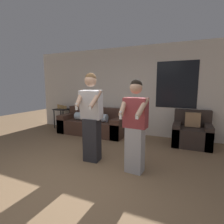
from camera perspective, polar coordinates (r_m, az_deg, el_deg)
ground_plane at (r=3.01m, az=-15.35°, el=-22.10°), size 14.00×14.00×0.00m
wall_back at (r=5.54m, az=6.32°, el=6.78°), size 6.97×0.07×2.70m
couch at (r=5.65m, az=-6.09°, el=-3.94°), size 2.14×0.91×0.81m
armchair at (r=4.97m, az=24.60°, el=-6.25°), size 0.91×0.81×0.89m
side_table at (r=6.59m, az=-16.06°, el=0.06°), size 0.49×0.44×0.85m
person_left at (r=3.48m, az=-6.76°, el=-1.56°), size 0.48×0.48×1.77m
person_right at (r=3.05m, az=7.58°, el=-4.63°), size 0.46×0.48×1.63m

